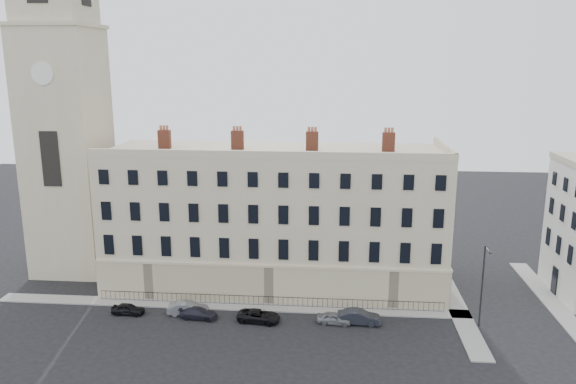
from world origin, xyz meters
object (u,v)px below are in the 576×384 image
(car_c, at_px, (199,313))
(car_f, at_px, (359,317))
(car_a, at_px, (128,309))
(car_e, at_px, (334,318))
(streetlamp, at_px, (483,283))
(car_b, at_px, (188,308))
(car_d, at_px, (259,316))

(car_c, relative_size, car_f, 0.90)
(car_a, height_order, car_e, car_e)
(streetlamp, bearing_deg, car_f, -175.79)
(car_c, relative_size, streetlamp, 0.47)
(car_a, height_order, car_b, car_b)
(car_e, height_order, streetlamp, streetlamp)
(car_a, relative_size, streetlamp, 0.40)
(car_e, xyz_separation_m, car_f, (2.32, 0.19, 0.12))
(car_a, xyz_separation_m, car_e, (20.18, -0.30, 0.01))
(car_c, distance_m, car_d, 5.89)
(car_a, xyz_separation_m, car_c, (7.12, -0.31, -0.01))
(car_e, bearing_deg, car_b, 93.16)
(car_d, bearing_deg, car_b, 89.33)
(car_e, distance_m, streetlamp, 14.10)
(car_d, distance_m, car_f, 9.50)
(car_d, bearing_deg, car_e, -81.73)
(car_f, bearing_deg, car_a, 91.79)
(car_a, xyz_separation_m, car_b, (5.88, 0.45, 0.10))
(car_e, relative_size, streetlamp, 0.41)
(car_b, xyz_separation_m, car_d, (7.13, -0.94, -0.07))
(car_b, xyz_separation_m, car_f, (16.62, -0.56, 0.03))
(car_d, relative_size, car_e, 1.26)
(car_a, distance_m, car_e, 20.18)
(car_a, bearing_deg, car_d, -91.00)
(streetlamp, bearing_deg, car_c, -176.49)
(car_b, height_order, car_c, car_b)
(car_f, xyz_separation_m, streetlamp, (11.23, 0.38, 3.72))
(car_a, bearing_deg, car_f, -89.15)
(car_f, bearing_deg, streetlamp, -85.99)
(car_f, relative_size, streetlamp, 0.52)
(car_a, relative_size, car_e, 0.98)
(car_d, relative_size, streetlamp, 0.52)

